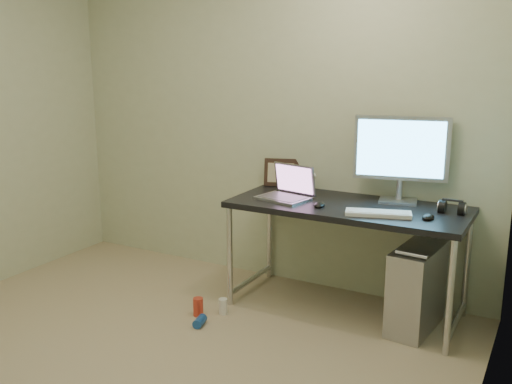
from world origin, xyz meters
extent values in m
plane|color=tan|center=(0.00, 0.00, 0.00)|extent=(3.50, 3.50, 0.00)
cube|color=beige|center=(0.00, 1.75, 1.25)|extent=(3.50, 0.02, 2.50)
cube|color=beige|center=(1.75, 0.00, 1.25)|extent=(0.02, 3.50, 2.50)
cube|color=black|center=(0.78, 1.41, 0.73)|extent=(1.55, 0.68, 0.04)
cylinder|color=silver|center=(0.05, 1.11, 0.35)|extent=(0.04, 0.04, 0.71)
cylinder|color=silver|center=(0.05, 1.71, 0.35)|extent=(0.04, 0.04, 0.71)
cylinder|color=silver|center=(1.52, 1.11, 0.35)|extent=(0.04, 0.04, 0.71)
cylinder|color=silver|center=(1.52, 1.71, 0.35)|extent=(0.04, 0.04, 0.71)
cylinder|color=silver|center=(0.05, 1.41, 0.08)|extent=(0.04, 0.60, 0.04)
cylinder|color=silver|center=(1.52, 1.41, 0.08)|extent=(0.04, 0.60, 0.04)
cube|color=#A5A5AA|center=(1.27, 1.38, 0.27)|extent=(0.28, 0.54, 0.54)
cylinder|color=#B6B6BE|center=(1.27, 1.16, 0.56)|extent=(0.19, 0.05, 0.03)
cylinder|color=#B6B6BE|center=(1.27, 1.59, 0.56)|extent=(0.19, 0.05, 0.03)
cylinder|color=black|center=(1.22, 1.70, 0.40)|extent=(0.01, 0.16, 0.69)
cylinder|color=black|center=(1.31, 1.68, 0.38)|extent=(0.02, 0.11, 0.71)
cylinder|color=red|center=(-0.05, 0.86, 0.06)|extent=(0.09, 0.09, 0.12)
cylinder|color=white|center=(0.09, 0.95, 0.05)|extent=(0.06, 0.06, 0.11)
cylinder|color=#1D50AD|center=(0.05, 0.73, 0.03)|extent=(0.08, 0.12, 0.06)
cube|color=#B6B6BE|center=(0.35, 1.32, 0.76)|extent=(0.37, 0.30, 0.02)
cube|color=slate|center=(0.35, 1.32, 0.77)|extent=(0.33, 0.25, 0.00)
cube|color=gray|center=(0.38, 1.45, 0.87)|extent=(0.33, 0.11, 0.21)
cube|color=#84547E|center=(0.38, 1.44, 0.87)|extent=(0.30, 0.10, 0.18)
cube|color=#B6B6BE|center=(1.06, 1.63, 0.76)|extent=(0.28, 0.22, 0.02)
cylinder|color=#B6B6BE|center=(1.06, 1.65, 0.83)|extent=(0.04, 0.04, 0.13)
cube|color=#B6B6BE|center=(1.06, 1.64, 1.11)|extent=(0.61, 0.16, 0.42)
cube|color=#58BCF7|center=(1.06, 1.61, 1.11)|extent=(0.55, 0.12, 0.37)
cube|color=white|center=(1.04, 1.25, 0.76)|extent=(0.42, 0.24, 0.02)
ellipsoid|color=black|center=(1.32, 1.31, 0.77)|extent=(0.07, 0.11, 0.04)
ellipsoid|color=black|center=(0.64, 1.27, 0.77)|extent=(0.08, 0.12, 0.04)
cylinder|color=black|center=(1.37, 1.52, 0.78)|extent=(0.04, 0.10, 0.10)
cylinder|color=black|center=(1.48, 1.52, 0.78)|extent=(0.04, 0.10, 0.10)
cube|color=black|center=(1.42, 1.52, 0.83)|extent=(0.13, 0.02, 0.01)
cube|color=black|center=(0.15, 1.70, 0.85)|extent=(0.27, 0.15, 0.21)
cylinder|color=silver|center=(0.42, 1.66, 0.80)|extent=(0.01, 0.01, 0.10)
cylinder|color=white|center=(0.42, 1.66, 0.86)|extent=(0.05, 0.04, 0.04)
camera|label=1|loc=(2.00, -2.08, 1.69)|focal=40.00mm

